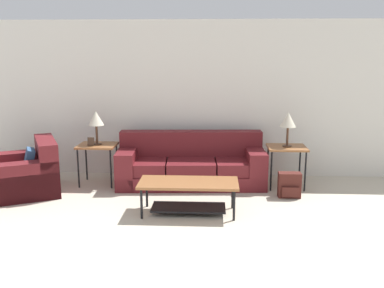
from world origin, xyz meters
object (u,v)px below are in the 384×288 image
armchair (25,175)px  side_table_left (97,149)px  table_lamp_left (96,119)px  coffee_table (189,190)px  couch (191,166)px  side_table_right (287,151)px  backpack (289,185)px  table_lamp_right (288,121)px

armchair → side_table_left: bearing=27.3°
side_table_left → table_lamp_left: table_lamp_left is taller
armchair → coffee_table: armchair is taller
couch → table_lamp_left: table_lamp_left is taller
armchair → coffee_table: bearing=-15.9°
side_table_right → backpack: 0.64m
side_table_left → table_lamp_left: 0.47m
couch → armchair: 2.53m
coffee_table → side_table_right: bearing=39.9°
couch → armchair: bearing=-166.8°
side_table_right → table_lamp_right: table_lamp_right is taller
table_lamp_left → backpack: size_ratio=1.44×
couch → armchair: size_ratio=1.73×
coffee_table → side_table_right: 1.91m
armchair → side_table_left: 1.14m
side_table_left → table_lamp_left: (-0.00, 0.00, 0.47)m
backpack → coffee_table: bearing=-153.5°
side_table_right → table_lamp_left: 3.01m
couch → side_table_left: couch is taller
backpack → table_lamp_right: bearing=87.2°
armchair → side_table_left: armchair is taller
side_table_right → coffee_table: bearing=-140.1°
couch → armchair: (-2.46, -0.58, -0.02)m
table_lamp_right → table_lamp_left: bearing=180.0°
table_lamp_right → side_table_left: bearing=-180.0°
table_lamp_left → backpack: 3.12m
side_table_right → backpack: side_table_right is taller
armchair → table_lamp_left: size_ratio=2.56×
couch → table_lamp_left: 1.66m
armchair → table_lamp_left: table_lamp_left is taller
table_lamp_right → coffee_table: bearing=-140.1°
coffee_table → side_table_left: size_ratio=1.99×
armchair → table_lamp_right: (3.95, 0.51, 0.77)m
side_table_right → backpack: size_ratio=1.76×
table_lamp_right → side_table_right: bearing=-97.1°
table_lamp_right → backpack: table_lamp_right is taller
table_lamp_left → table_lamp_right: bearing=0.0°
couch → table_lamp_right: (1.49, -0.07, 0.75)m
couch → table_lamp_right: bearing=-2.7°
armchair → backpack: size_ratio=3.70×
table_lamp_right → backpack: size_ratio=1.44×
coffee_table → side_table_left: bearing=141.3°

